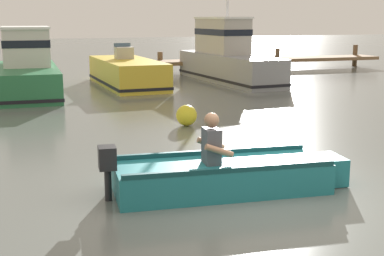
# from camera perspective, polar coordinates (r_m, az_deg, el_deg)

# --- Properties ---
(ground_plane) EXTENTS (120.00, 120.00, 0.00)m
(ground_plane) POSITION_cam_1_polar(r_m,az_deg,el_deg) (7.69, 8.08, -7.62)
(ground_plane) COLOR slate
(wooden_dock) EXTENTS (11.42, 1.64, 1.10)m
(wooden_dock) POSITION_cam_1_polar(r_m,az_deg,el_deg) (26.33, 8.33, 7.18)
(wooden_dock) COLOR brown
(wooden_dock) RESTS_ON ground
(rowboat_with_person) EXTENTS (3.72, 1.37, 1.19)m
(rowboat_with_person) POSITION_cam_1_polar(r_m,az_deg,el_deg) (7.95, 3.58, -4.98)
(rowboat_with_person) COLOR #1E727A
(rowboat_with_person) RESTS_ON ground
(moored_boat_green) EXTENTS (2.05, 5.63, 2.22)m
(moored_boat_green) POSITION_cam_1_polar(r_m,az_deg,el_deg) (18.77, -17.06, 5.97)
(moored_boat_green) COLOR #287042
(moored_boat_green) RESTS_ON ground
(moored_boat_yellow) EXTENTS (2.05, 5.32, 1.56)m
(moored_boat_yellow) POSITION_cam_1_polar(r_m,az_deg,el_deg) (20.25, -6.91, 5.79)
(moored_boat_yellow) COLOR gold
(moored_boat_yellow) RESTS_ON ground
(moored_boat_grey) EXTENTS (2.06, 6.63, 4.91)m
(moored_boat_grey) POSITION_cam_1_polar(r_m,az_deg,el_deg) (21.63, 3.68, 7.47)
(moored_boat_grey) COLOR gray
(moored_boat_grey) RESTS_ON ground
(mooring_buoy) EXTENTS (0.50, 0.50, 0.50)m
(mooring_buoy) POSITION_cam_1_polar(r_m,az_deg,el_deg) (12.68, -0.59, 1.35)
(mooring_buoy) COLOR yellow
(mooring_buoy) RESTS_ON ground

